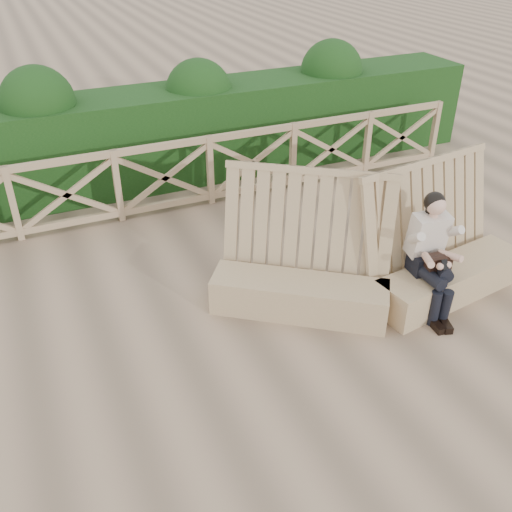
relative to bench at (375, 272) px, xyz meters
name	(u,v)px	position (x,y,z in m)	size (l,w,h in m)	color
ground	(262,348)	(-1.57, -0.27, -0.39)	(60.00, 60.00, 0.00)	brown
bench	(375,272)	(0.00, 0.00, 0.00)	(3.76, 1.81, 1.56)	#9C7D59
woman	(432,251)	(0.48, -0.33, 0.35)	(0.44, 0.89, 1.41)	black
guardrail	(165,178)	(-1.57, 3.23, 0.16)	(10.10, 0.09, 1.10)	#8F6F53
hedge	(143,139)	(-1.57, 4.43, 0.36)	(12.00, 1.20, 1.50)	black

